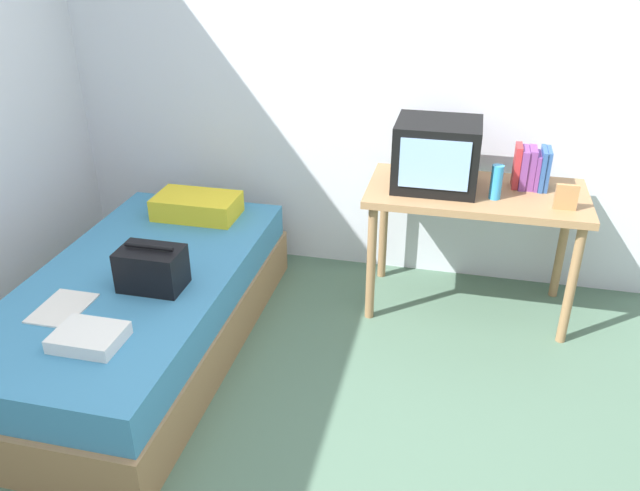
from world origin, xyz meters
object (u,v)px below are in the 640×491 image
at_px(water_bottle, 496,182).
at_px(remote_dark, 101,337).
at_px(tv, 437,154).
at_px(handbag, 152,268).
at_px(folded_towel, 89,337).
at_px(book_row, 531,168).
at_px(pillow, 197,206).
at_px(desk, 475,206).
at_px(picture_frame, 566,197).
at_px(bed, 140,312).
at_px(magazine, 62,308).

relative_size(water_bottle, remote_dark, 1.16).
height_order(tv, remote_dark, tv).
xyz_separation_m(handbag, folded_towel, (-0.05, -0.48, -0.07)).
bearing_deg(remote_dark, handbag, 86.86).
bearing_deg(folded_towel, tv, 46.93).
distance_m(book_row, pillow, 1.90).
height_order(tv, book_row, tv).
xyz_separation_m(desk, book_row, (0.27, 0.11, 0.20)).
xyz_separation_m(desk, handbag, (-1.47, -0.90, -0.09)).
distance_m(book_row, picture_frame, 0.31).
bearing_deg(tv, book_row, 11.77).
height_order(picture_frame, pillow, picture_frame).
relative_size(desk, handbag, 3.87).
distance_m(bed, book_row, 2.19).
bearing_deg(bed, desk, 26.19).
bearing_deg(handbag, folded_towel, -96.45).
bearing_deg(magazine, picture_frame, 24.59).
bearing_deg(folded_towel, desk, 42.20).
bearing_deg(picture_frame, pillow, 177.94).
height_order(book_row, remote_dark, book_row).
bearing_deg(pillow, bed, -93.22).
bearing_deg(book_row, pillow, -173.99).
xyz_separation_m(water_bottle, pillow, (-1.68, 0.01, -0.31)).
bearing_deg(desk, magazine, -146.72).
bearing_deg(tv, pillow, -176.15).
bearing_deg(tv, handbag, -143.97).
xyz_separation_m(desk, magazine, (-1.79, -1.17, -0.18)).
relative_size(book_row, handbag, 0.77).
distance_m(tv, book_row, 0.51).
relative_size(desk, picture_frame, 8.80).
bearing_deg(remote_dark, bed, 103.54).
height_order(tv, picture_frame, tv).
relative_size(picture_frame, handbag, 0.44).
relative_size(picture_frame, pillow, 0.27).
relative_size(desk, book_row, 5.03).
bearing_deg(handbag, magazine, -139.15).
height_order(desk, water_bottle, water_bottle).
bearing_deg(folded_towel, bed, 99.85).
xyz_separation_m(book_row, magazine, (-2.06, -1.28, -0.38)).
xyz_separation_m(picture_frame, folded_towel, (-1.96, -1.22, -0.31)).
height_order(book_row, pillow, book_row).
relative_size(book_row, pillow, 0.48).
height_order(bed, water_bottle, water_bottle).
bearing_deg(bed, water_bottle, 22.31).
xyz_separation_m(bed, tv, (1.40, 0.81, 0.69)).
bearing_deg(water_bottle, bed, -157.69).
xyz_separation_m(picture_frame, handbag, (-1.90, -0.74, -0.24)).
relative_size(bed, folded_towel, 7.14).
relative_size(tv, handbag, 1.47).
distance_m(water_bottle, folded_towel, 2.09).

